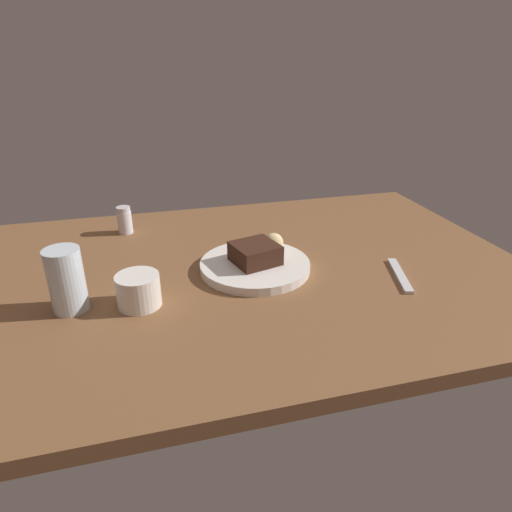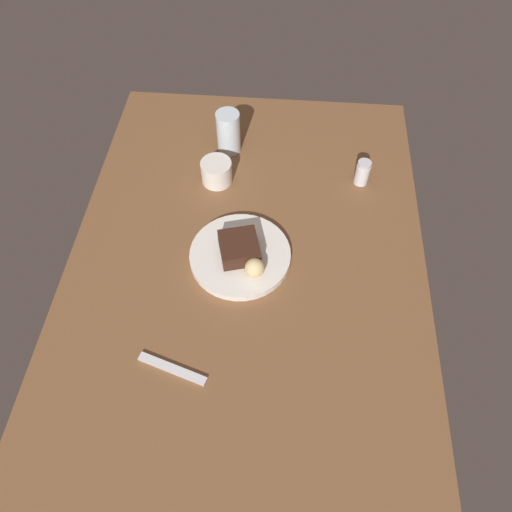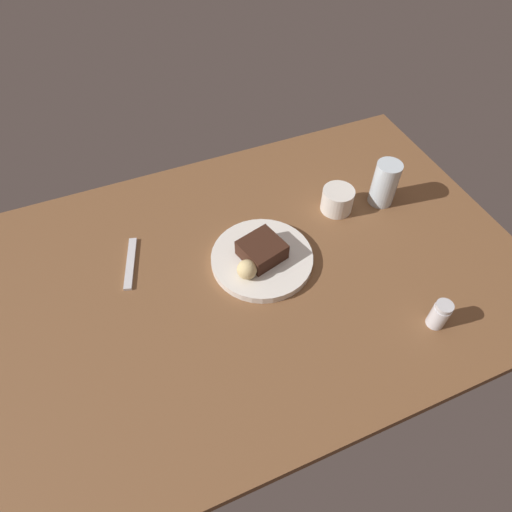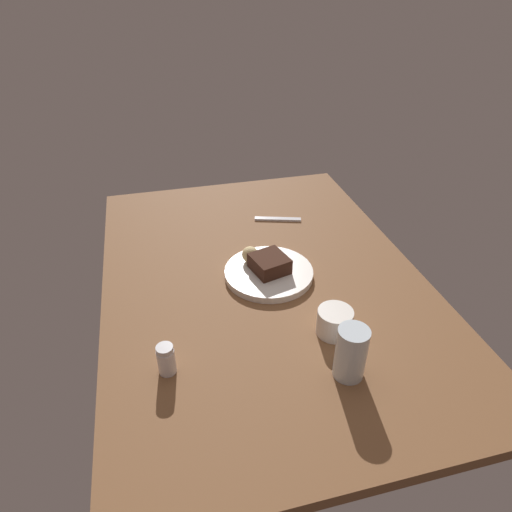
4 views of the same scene
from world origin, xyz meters
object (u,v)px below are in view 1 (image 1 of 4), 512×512
(coffee_cup, at_px, (138,290))
(dessert_spoon, at_px, (400,275))
(chocolate_cake_slice, at_px, (253,253))
(dessert_plate, at_px, (255,266))
(salt_shaker, at_px, (125,220))
(water_glass, at_px, (66,280))
(bread_roll, at_px, (273,243))

(coffee_cup, xyz_separation_m, dessert_spoon, (0.53, -0.02, -0.03))
(chocolate_cake_slice, bearing_deg, dessert_plate, 19.60)
(salt_shaker, relative_size, dessert_spoon, 0.47)
(salt_shaker, distance_m, water_glass, 0.37)
(chocolate_cake_slice, relative_size, bread_roll, 2.00)
(coffee_cup, bearing_deg, water_glass, 171.50)
(dessert_plate, relative_size, dessert_spoon, 1.58)
(salt_shaker, bearing_deg, bread_roll, -38.12)
(chocolate_cake_slice, distance_m, coffee_cup, 0.26)
(chocolate_cake_slice, xyz_separation_m, bread_roll, (0.06, 0.04, 0.00))
(dessert_plate, height_order, coffee_cup, coffee_cup)
(dessert_plate, xyz_separation_m, bread_roll, (0.05, 0.04, 0.03))
(chocolate_cake_slice, height_order, coffee_cup, coffee_cup)
(chocolate_cake_slice, height_order, bread_roll, bread_roll)
(chocolate_cake_slice, bearing_deg, salt_shaker, 132.16)
(bread_roll, xyz_separation_m, water_glass, (-0.42, -0.11, 0.02))
(bread_roll, relative_size, salt_shaker, 0.64)
(bread_roll, height_order, dessert_spoon, bread_roll)
(chocolate_cake_slice, height_order, water_glass, water_glass)
(coffee_cup, height_order, dessert_spoon, coffee_cup)
(dessert_spoon, bearing_deg, chocolate_cake_slice, -93.21)
(dessert_spoon, bearing_deg, salt_shaker, -108.64)
(dessert_plate, relative_size, chocolate_cake_slice, 2.65)
(bread_roll, xyz_separation_m, coffee_cup, (-0.30, -0.13, -0.01))
(water_glass, bearing_deg, dessert_spoon, -3.64)
(water_glass, height_order, dessert_spoon, water_glass)
(bread_roll, relative_size, water_glass, 0.37)
(bread_roll, relative_size, coffee_cup, 0.56)
(chocolate_cake_slice, height_order, dessert_spoon, chocolate_cake_slice)
(chocolate_cake_slice, relative_size, coffee_cup, 1.11)
(dessert_plate, distance_m, bread_roll, 0.07)
(dessert_plate, height_order, water_glass, water_glass)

